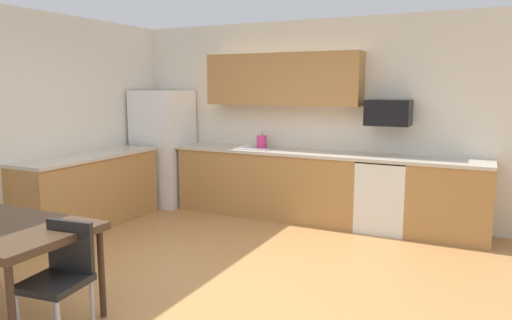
# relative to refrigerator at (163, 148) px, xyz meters

# --- Properties ---
(ground_plane) EXTENTS (12.00, 12.00, 0.00)m
(ground_plane) POSITION_rel_refrigerator_xyz_m (2.18, -2.22, -0.87)
(ground_plane) COLOR #B77F47
(wall_back) EXTENTS (5.80, 0.10, 2.70)m
(wall_back) POSITION_rel_refrigerator_xyz_m (2.18, 0.43, 0.48)
(wall_back) COLOR silver
(wall_back) RESTS_ON ground
(wall_left) EXTENTS (0.10, 5.80, 2.70)m
(wall_left) POSITION_rel_refrigerator_xyz_m (-0.47, -2.22, 0.48)
(wall_left) COLOR silver
(wall_left) RESTS_ON ground
(cabinet_run_back) EXTENTS (2.60, 0.60, 0.90)m
(cabinet_run_back) POSITION_rel_refrigerator_xyz_m (1.73, 0.08, -0.42)
(cabinet_run_back) COLOR #AD7A42
(cabinet_run_back) RESTS_ON ground
(cabinet_run_back_right) EXTENTS (0.95, 0.60, 0.90)m
(cabinet_run_back_right) POSITION_rel_refrigerator_xyz_m (4.11, 0.08, -0.42)
(cabinet_run_back_right) COLOR #AD7A42
(cabinet_run_back_right) RESTS_ON ground
(cabinet_run_left) EXTENTS (0.60, 2.00, 0.90)m
(cabinet_run_left) POSITION_rel_refrigerator_xyz_m (-0.12, -1.42, -0.42)
(cabinet_run_left) COLOR #AD7A42
(cabinet_run_left) RESTS_ON ground
(countertop_back) EXTENTS (4.80, 0.64, 0.04)m
(countertop_back) POSITION_rel_refrigerator_xyz_m (2.18, 0.08, 0.05)
(countertop_back) COLOR beige
(countertop_back) RESTS_ON cabinet_run_back
(countertop_left) EXTENTS (0.64, 2.00, 0.04)m
(countertop_left) POSITION_rel_refrigerator_xyz_m (-0.12, -1.42, 0.05)
(countertop_left) COLOR beige
(countertop_left) RESTS_ON cabinet_run_left
(upper_cabinets_back) EXTENTS (2.20, 0.34, 0.70)m
(upper_cabinets_back) POSITION_rel_refrigerator_xyz_m (1.88, 0.21, 1.03)
(upper_cabinets_back) COLOR #AD7A42
(refrigerator) EXTENTS (0.76, 0.70, 1.74)m
(refrigerator) POSITION_rel_refrigerator_xyz_m (0.00, 0.00, 0.00)
(refrigerator) COLOR white
(refrigerator) RESTS_ON ground
(oven_range) EXTENTS (0.60, 0.60, 0.91)m
(oven_range) POSITION_rel_refrigerator_xyz_m (3.33, 0.08, -0.42)
(oven_range) COLOR white
(oven_range) RESTS_ON ground
(microwave) EXTENTS (0.54, 0.36, 0.32)m
(microwave) POSITION_rel_refrigerator_xyz_m (3.33, 0.18, 0.61)
(microwave) COLOR black
(sink_basin) EXTENTS (0.48, 0.40, 0.14)m
(sink_basin) POSITION_rel_refrigerator_xyz_m (1.55, 0.08, 0.01)
(sink_basin) COLOR #A5A8AD
(sink_basin) RESTS_ON countertop_back
(sink_faucet) EXTENTS (0.02, 0.02, 0.24)m
(sink_faucet) POSITION_rel_refrigerator_xyz_m (1.55, 0.26, 0.17)
(sink_faucet) COLOR #B2B5BA
(sink_faucet) RESTS_ON countertop_back
(chair_near_table) EXTENTS (0.45, 0.45, 0.85)m
(chair_near_table) POSITION_rel_refrigerator_xyz_m (1.80, -3.60, -0.37)
(chair_near_table) COLOR black
(chair_near_table) RESTS_ON ground
(kettle) EXTENTS (0.14, 0.14, 0.20)m
(kettle) POSITION_rel_refrigerator_xyz_m (1.61, 0.13, 0.15)
(kettle) COLOR #CC3372
(kettle) RESTS_ON countertop_back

